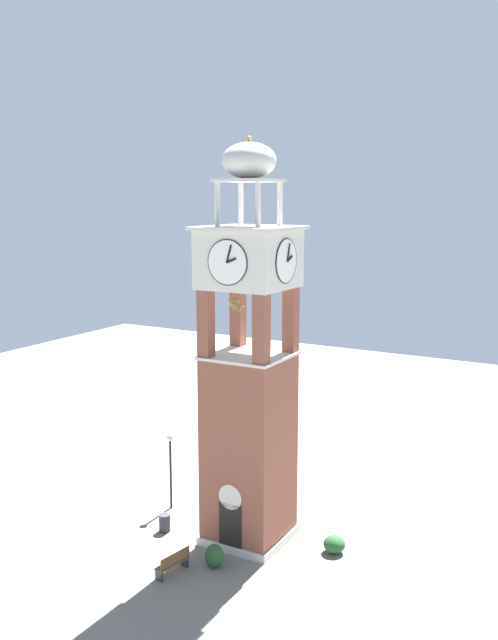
# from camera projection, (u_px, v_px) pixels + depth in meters

# --- Properties ---
(ground) EXTENTS (80.00, 80.00, 0.00)m
(ground) POSITION_uv_depth(u_px,v_px,m) (249.00, 538.00, 31.68)
(ground) COLOR gray
(clock_tower) EXTENTS (3.80, 3.80, 17.48)m
(clock_tower) POSITION_uv_depth(u_px,v_px,m) (249.00, 386.00, 30.49)
(clock_tower) COLOR brown
(clock_tower) RESTS_ON ground
(park_bench) EXTENTS (0.70, 1.65, 0.95)m
(park_bench) POSITION_uv_depth(u_px,v_px,m) (173.00, 563.00, 28.58)
(park_bench) COLOR brown
(park_bench) RESTS_ON ground
(lamp_post) EXTENTS (0.36, 0.36, 3.78)m
(lamp_post) POSITION_uv_depth(u_px,v_px,m) (170.00, 457.00, 34.34)
(lamp_post) COLOR black
(lamp_post) RESTS_ON ground
(trash_bin) EXTENTS (0.52, 0.52, 0.80)m
(trash_bin) POSITION_uv_depth(u_px,v_px,m) (165.00, 523.00, 32.28)
(trash_bin) COLOR #2D2D33
(trash_bin) RESTS_ON ground
(shrub_near_entry) EXTENTS (0.79, 0.79, 0.99)m
(shrub_near_entry) POSITION_uv_depth(u_px,v_px,m) (214.00, 556.00, 29.11)
(shrub_near_entry) COLOR #234C28
(shrub_near_entry) RESTS_ON ground
(shrub_left_of_tower) EXTENTS (0.94, 0.94, 0.75)m
(shrub_left_of_tower) POSITION_uv_depth(u_px,v_px,m) (334.00, 544.00, 30.34)
(shrub_left_of_tower) COLOR #234C28
(shrub_left_of_tower) RESTS_ON ground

